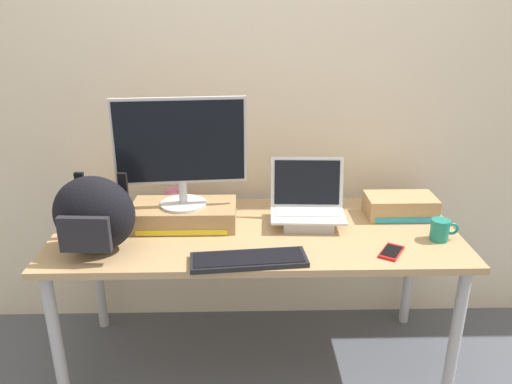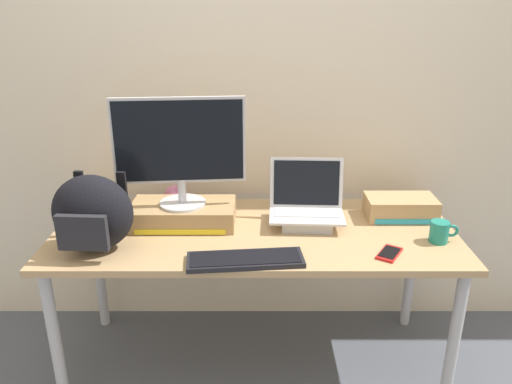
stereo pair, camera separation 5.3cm
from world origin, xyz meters
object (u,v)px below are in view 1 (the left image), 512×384
messenger_backpack (94,215)px  toner_box_cyan (400,206)px  toner_box_yellow (184,215)px  coffee_mug (441,230)px  cell_phone (391,252)px  plush_toy (174,197)px  open_laptop (307,211)px  external_keyboard (249,260)px  desktop_monitor (180,149)px

messenger_backpack → toner_box_cyan: bearing=16.8°
toner_box_cyan → toner_box_yellow: bearing=-175.8°
coffee_mug → messenger_backpack: bearing=-177.6°
cell_phone → plush_toy: bearing=-176.5°
messenger_backpack → toner_box_cyan: 1.37m
open_laptop → plush_toy: bearing=164.2°
external_keyboard → plush_toy: plush_toy is taller
open_laptop → toner_box_cyan: (0.45, 0.07, -0.01)m
toner_box_yellow → desktop_monitor: desktop_monitor is taller
toner_box_yellow → desktop_monitor: (0.00, -0.00, 0.31)m
toner_box_cyan → plush_toy: bearing=172.6°
messenger_backpack → cell_phone: size_ratio=2.23×
coffee_mug → open_laptop: bearing=161.2°
cell_phone → desktop_monitor: bearing=-166.9°
desktop_monitor → toner_box_yellow: bearing=91.8°
coffee_mug → cell_phone: 0.27m
desktop_monitor → cell_phone: desktop_monitor is taller
messenger_backpack → toner_box_cyan: messenger_backpack is taller
coffee_mug → desktop_monitor: bearing=170.7°
toner_box_yellow → coffee_mug: size_ratio=3.88×
messenger_backpack → cell_phone: (1.19, -0.06, -0.15)m
messenger_backpack → cell_phone: 1.20m
desktop_monitor → external_keyboard: desktop_monitor is taller
desktop_monitor → plush_toy: desktop_monitor is taller
open_laptop → desktop_monitor: bearing=-177.0°
open_laptop → coffee_mug: 0.58m
open_laptop → messenger_backpack: messenger_backpack is taller
external_keyboard → plush_toy: (-0.36, 0.57, 0.04)m
toner_box_cyan → open_laptop: bearing=-171.1°
plush_toy → coffee_mug: bearing=-18.6°
toner_box_yellow → toner_box_cyan: bearing=4.2°
cell_phone → plush_toy: size_ratio=1.46×
plush_toy → desktop_monitor: bearing=-71.6°
cell_phone → toner_box_cyan: 0.40m
toner_box_yellow → coffee_mug: 1.12m
cell_phone → toner_box_yellow: bearing=-166.9°
open_laptop → external_keyboard: (-0.27, -0.36, -0.05)m
desktop_monitor → coffee_mug: size_ratio=4.74×
toner_box_yellow → open_laptop: open_laptop is taller
coffee_mug → toner_box_cyan: (-0.10, 0.26, 0.00)m
messenger_backpack → coffee_mug: messenger_backpack is taller
toner_box_yellow → plush_toy: plush_toy is taller
coffee_mug → toner_box_cyan: toner_box_cyan is taller
plush_toy → toner_box_cyan: bearing=-7.4°
open_laptop → external_keyboard: open_laptop is taller
external_keyboard → coffee_mug: 0.84m
external_keyboard → plush_toy: bearing=116.7°
open_laptop → coffee_mug: size_ratio=2.85×
coffee_mug → cell_phone: coffee_mug is taller
toner_box_yellow → external_keyboard: toner_box_yellow is taller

